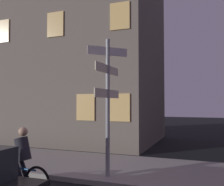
# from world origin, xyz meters

# --- Properties ---
(sidewalk_kerb) EXTENTS (40.00, 3.39, 0.14)m
(sidewalk_kerb) POSITION_xyz_m (0.00, 7.00, 0.07)
(sidewalk_kerb) COLOR #9E9991
(sidewalk_kerb) RESTS_ON ground_plane
(signpost) EXTENTS (0.89, 1.78, 3.88)m
(signpost) POSITION_xyz_m (0.04, 5.80, 2.44)
(signpost) COLOR gray
(signpost) RESTS_ON sidewalk_kerb
(cyclist) EXTENTS (1.82, 0.34, 1.61)m
(cyclist) POSITION_xyz_m (-1.53, 4.11, 0.75)
(cyclist) COLOR black
(cyclist) RESTS_ON ground_plane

